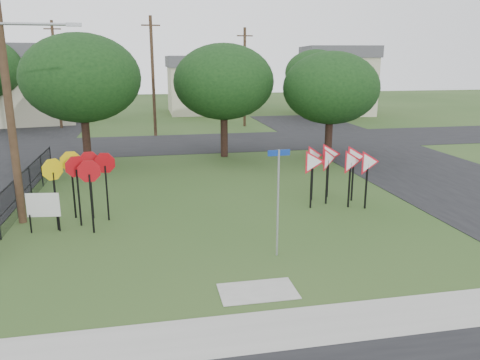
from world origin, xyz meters
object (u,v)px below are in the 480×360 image
stop_sign_cluster (81,173)px  info_board (43,206)px  yield_sign_cluster (336,162)px  street_name_sign (278,197)px

stop_sign_cluster → info_board: stop_sign_cluster is taller
yield_sign_cluster → stop_sign_cluster: bearing=-176.7°
stop_sign_cluster → info_board: (-1.26, -0.61, -0.97)m
stop_sign_cluster → yield_sign_cluster: stop_sign_cluster is taller
street_name_sign → info_board: street_name_sign is taller
street_name_sign → stop_sign_cluster: 7.38m
info_board → street_name_sign: bearing=-25.4°
info_board → yield_sign_cluster: bearing=6.1°
stop_sign_cluster → yield_sign_cluster: 9.93m
stop_sign_cluster → yield_sign_cluster: bearing=3.3°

